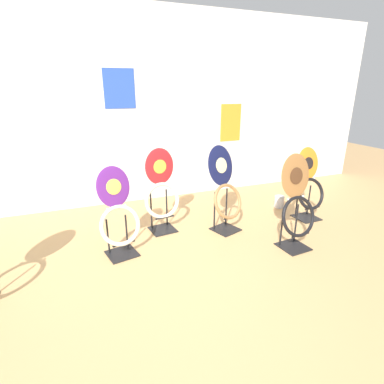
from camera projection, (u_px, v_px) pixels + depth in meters
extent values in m
plane|color=tan|center=(200.00, 303.00, 2.32)|extent=(14.00, 14.00, 0.00)
cube|color=silver|center=(131.00, 109.00, 4.04)|extent=(8.00, 0.06, 2.60)
cube|color=orange|center=(231.00, 123.00, 4.60)|extent=(0.34, 0.01, 0.56)
cube|color=#284CAD|center=(119.00, 89.00, 3.87)|extent=(0.40, 0.01, 0.50)
cube|color=black|center=(306.00, 218.00, 3.83)|extent=(0.29, 0.29, 0.01)
cylinder|color=black|center=(297.00, 202.00, 3.81)|extent=(0.02, 0.02, 0.39)
cylinder|color=black|center=(309.00, 200.00, 3.88)|extent=(0.02, 0.02, 0.39)
cylinder|color=black|center=(312.00, 208.00, 3.71)|extent=(0.22, 0.03, 0.02)
torus|color=black|center=(311.00, 194.00, 3.71)|extent=(0.41, 0.20, 0.39)
ellipsoid|color=orange|center=(308.00, 163.00, 3.68)|extent=(0.33, 0.12, 0.39)
ellipsoid|color=black|center=(309.00, 163.00, 3.67)|extent=(0.15, 0.04, 0.15)
sphere|color=silver|center=(303.00, 180.00, 3.68)|extent=(0.02, 0.02, 0.02)
sphere|color=silver|center=(314.00, 178.00, 3.74)|extent=(0.02, 0.02, 0.02)
cube|color=black|center=(122.00, 254.00, 3.00)|extent=(0.33, 0.33, 0.01)
cylinder|color=black|center=(108.00, 236.00, 2.96)|extent=(0.02, 0.02, 0.36)
cylinder|color=black|center=(127.00, 231.00, 3.06)|extent=(0.02, 0.02, 0.36)
cylinder|color=black|center=(124.00, 244.00, 2.89)|extent=(0.22, 0.07, 0.02)
torus|color=beige|center=(120.00, 225.00, 2.88)|extent=(0.43, 0.27, 0.39)
ellipsoid|color=#60237F|center=(113.00, 187.00, 2.84)|extent=(0.34, 0.17, 0.39)
ellipsoid|color=#E5CC4C|center=(114.00, 187.00, 2.83)|extent=(0.15, 0.07, 0.15)
sphere|color=silver|center=(107.00, 209.00, 2.83)|extent=(0.02, 0.02, 0.02)
sphere|color=silver|center=(125.00, 205.00, 2.92)|extent=(0.02, 0.02, 0.02)
cube|color=black|center=(293.00, 247.00, 3.13)|extent=(0.30, 0.30, 0.01)
cylinder|color=black|center=(282.00, 226.00, 3.10)|extent=(0.02, 0.02, 0.42)
cylinder|color=black|center=(296.00, 223.00, 3.18)|extent=(0.02, 0.02, 0.42)
cylinder|color=black|center=(300.00, 235.00, 3.01)|extent=(0.22, 0.04, 0.02)
torus|color=black|center=(298.00, 217.00, 3.00)|extent=(0.43, 0.21, 0.40)
ellipsoid|color=#936033|center=(295.00, 176.00, 2.95)|extent=(0.37, 0.13, 0.44)
ellipsoid|color=#4C2D19|center=(296.00, 176.00, 2.94)|extent=(0.17, 0.05, 0.17)
sphere|color=silver|center=(288.00, 199.00, 2.95)|extent=(0.02, 0.02, 0.02)
sphere|color=silver|center=(303.00, 196.00, 3.03)|extent=(0.02, 0.02, 0.02)
cube|color=black|center=(225.00, 229.00, 3.52)|extent=(0.36, 0.36, 0.01)
cylinder|color=black|center=(214.00, 211.00, 3.45)|extent=(0.02, 0.02, 0.46)
cylinder|color=black|center=(226.00, 207.00, 3.56)|extent=(0.02, 0.02, 0.46)
cylinder|color=black|center=(231.00, 217.00, 3.40)|extent=(0.22, 0.09, 0.02)
torus|color=#9E7042|center=(228.00, 201.00, 3.38)|extent=(0.45, 0.32, 0.39)
ellipsoid|color=#141942|center=(221.00, 165.00, 3.35)|extent=(0.40, 0.25, 0.45)
ellipsoid|color=beige|center=(221.00, 165.00, 3.34)|extent=(0.18, 0.10, 0.17)
sphere|color=silver|center=(217.00, 187.00, 3.32)|extent=(0.02, 0.02, 0.02)
sphere|color=silver|center=(230.00, 184.00, 3.44)|extent=(0.02, 0.02, 0.02)
cube|color=black|center=(163.00, 229.00, 3.51)|extent=(0.31, 0.31, 0.01)
cylinder|color=black|center=(151.00, 210.00, 3.47)|extent=(0.02, 0.02, 0.45)
cylinder|color=black|center=(167.00, 207.00, 3.56)|extent=(0.02, 0.02, 0.45)
cylinder|color=black|center=(165.00, 217.00, 3.39)|extent=(0.22, 0.04, 0.02)
torus|color=beige|center=(162.00, 201.00, 3.37)|extent=(0.43, 0.18, 0.42)
ellipsoid|color=#AD1E23|center=(159.00, 166.00, 3.29)|extent=(0.34, 0.08, 0.41)
ellipsoid|color=yellow|center=(160.00, 167.00, 3.27)|extent=(0.15, 0.03, 0.15)
sphere|color=silver|center=(153.00, 185.00, 3.31)|extent=(0.02, 0.02, 0.02)
sphere|color=silver|center=(168.00, 183.00, 3.39)|extent=(0.02, 0.02, 0.02)
cylinder|color=silver|center=(279.00, 202.00, 4.16)|extent=(0.13, 0.13, 0.16)
torus|color=silver|center=(280.00, 197.00, 4.13)|extent=(0.14, 0.14, 0.01)
cylinder|color=#B2B2B7|center=(280.00, 196.00, 4.13)|extent=(0.12, 0.12, 0.00)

